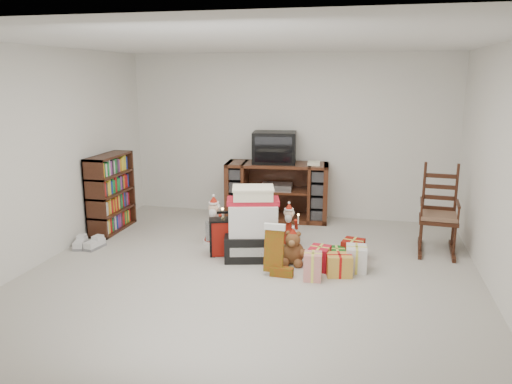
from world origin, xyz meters
TOP-DOWN VIEW (x-y plane):
  - room at (0.00, 0.00)m, footprint 5.01×5.01m
  - tv_stand at (-0.12, 2.20)m, footprint 1.58×0.68m
  - bookshelf at (-2.32, 1.14)m, footprint 0.30×0.89m
  - rocking_chair at (2.10, 1.28)m, footprint 0.52×0.79m
  - gift_pile at (-0.10, 0.50)m, footprint 0.78×0.65m
  - red_suitcase at (-0.46, 0.51)m, footprint 0.40×0.29m
  - stocking at (0.25, 0.03)m, footprint 0.28×0.13m
  - teddy_bear at (0.41, 0.40)m, footprint 0.27×0.23m
  - santa_figurine at (0.25, 1.05)m, footprint 0.28×0.26m
  - mrs_claus_figurine at (-0.73, 0.92)m, footprint 0.31×0.30m
  - sneaker_pair at (-2.25, 0.35)m, footprint 0.38×0.32m
  - gift_cluster at (0.92, 0.34)m, footprint 0.69×0.97m
  - crt_television at (-0.17, 2.21)m, footprint 0.69×0.53m

SIDE VIEW (x-z plane):
  - sneaker_pair at x=-2.25m, z-range 0.00..0.11m
  - gift_cluster at x=0.92m, z-range 0.00..0.24m
  - teddy_bear at x=0.41m, z-range -0.02..0.37m
  - santa_figurine at x=0.25m, z-range -0.07..0.50m
  - red_suitcase at x=-0.46m, z-range -0.04..0.50m
  - mrs_claus_figurine at x=-0.73m, z-range -0.07..0.57m
  - stocking at x=0.25m, z-range 0.00..0.59m
  - gift_pile at x=-0.10m, z-range -0.05..0.81m
  - rocking_chair at x=2.10m, z-range -0.18..0.96m
  - tv_stand at x=-0.12m, z-range 0.00..0.88m
  - bookshelf at x=-2.32m, z-range -0.02..1.07m
  - crt_television at x=-0.17m, z-range 0.88..1.35m
  - room at x=0.00m, z-range -0.01..2.51m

